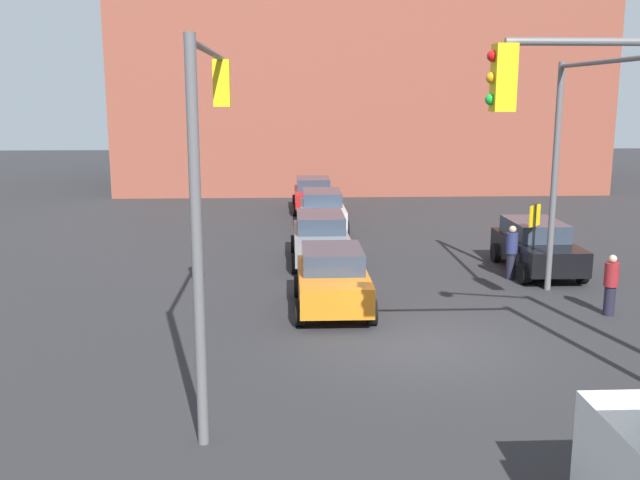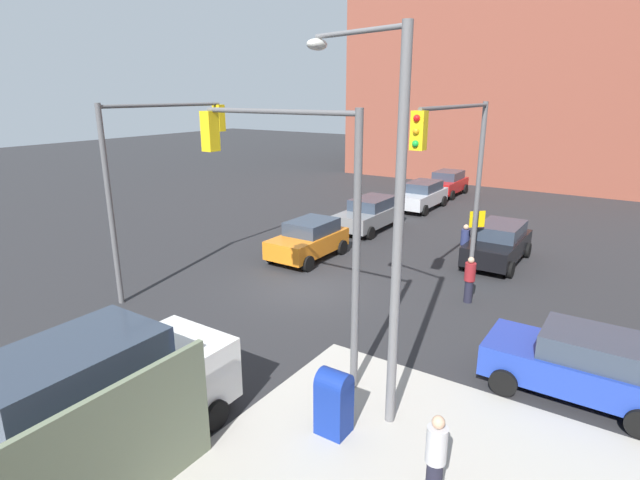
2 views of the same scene
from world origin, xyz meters
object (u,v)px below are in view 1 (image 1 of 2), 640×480
at_px(hatchback_silver, 322,210).
at_px(sedan_red, 313,194).
at_px(traffic_signal_nw_corner, 594,133).
at_px(coupe_orange, 333,279).
at_px(pedestrian_walking_north, 611,284).
at_px(pedestrian_waiting, 511,251).
at_px(traffic_signal_se_corner, 209,150).
at_px(hatchback_gray, 321,237).
at_px(hatchback_black, 536,246).

relative_size(hatchback_silver, sedan_red, 1.12).
xyz_separation_m(traffic_signal_nw_corner, coupe_orange, (-0.75, -6.42, -3.83)).
xyz_separation_m(coupe_orange, pedestrian_walking_north, (0.85, 7.12, -0.01)).
relative_size(traffic_signal_nw_corner, pedestrian_waiting, 3.88).
xyz_separation_m(traffic_signal_se_corner, coupe_orange, (-5.29, 2.58, -3.79)).
relative_size(coupe_orange, sedan_red, 0.96).
xyz_separation_m(traffic_signal_se_corner, pedestrian_walking_north, (-4.44, 9.70, -3.80)).
distance_m(coupe_orange, hatchback_gray, 5.56).
relative_size(hatchback_silver, pedestrian_walking_north, 2.79).
bearing_deg(pedestrian_walking_north, hatchback_black, -0.81).
bearing_deg(hatchback_gray, pedestrian_waiting, 65.68).
bearing_deg(traffic_signal_nw_corner, pedestrian_walking_north, 81.40).
height_order(traffic_signal_se_corner, sedan_red, traffic_signal_se_corner).
xyz_separation_m(hatchback_silver, sedan_red, (-4.94, -0.19, -0.00)).
bearing_deg(hatchback_silver, pedestrian_waiting, 32.47).
height_order(traffic_signal_se_corner, pedestrian_waiting, traffic_signal_se_corner).
height_order(hatchback_black, pedestrian_waiting, pedestrian_waiting).
xyz_separation_m(hatchback_silver, hatchback_gray, (5.94, -0.34, 0.00)).
bearing_deg(traffic_signal_se_corner, pedestrian_waiting, 134.79).
xyz_separation_m(traffic_signal_se_corner, sedan_red, (-21.73, 2.67, -3.78)).
height_order(traffic_signal_nw_corner, traffic_signal_se_corner, same).
bearing_deg(pedestrian_waiting, coupe_orange, -50.23).
xyz_separation_m(hatchback_gray, sedan_red, (-10.88, 0.14, -0.00)).
xyz_separation_m(hatchback_silver, coupe_orange, (11.50, -0.28, -0.00)).
height_order(hatchback_silver, coupe_orange, same).
xyz_separation_m(hatchback_black, sedan_red, (-12.57, -6.74, -0.00)).
distance_m(hatchback_gray, sedan_red, 10.88).
xyz_separation_m(traffic_signal_se_corner, hatchback_gray, (-10.85, 2.52, -3.78)).
distance_m(hatchback_black, sedan_red, 14.26).
distance_m(traffic_signal_nw_corner, coupe_orange, 7.52).
height_order(hatchback_black, coupe_orange, same).
height_order(traffic_signal_se_corner, hatchback_gray, traffic_signal_se_corner).
distance_m(coupe_orange, sedan_red, 16.44).
height_order(traffic_signal_nw_corner, pedestrian_walking_north, traffic_signal_nw_corner).
bearing_deg(traffic_signal_nw_corner, pedestrian_waiting, -169.27).
bearing_deg(pedestrian_walking_north, hatchback_silver, 24.59).
relative_size(sedan_red, pedestrian_walking_north, 2.48).
bearing_deg(hatchback_silver, hatchback_gray, -3.24).
relative_size(coupe_orange, hatchback_gray, 0.85).
bearing_deg(traffic_signal_se_corner, traffic_signal_nw_corner, 116.79).
relative_size(traffic_signal_nw_corner, hatchback_silver, 1.46).
xyz_separation_m(hatchback_black, coupe_orange, (3.87, -6.83, -0.00)).
xyz_separation_m(traffic_signal_nw_corner, traffic_signal_se_corner, (4.54, -9.00, -0.05)).
height_order(hatchback_silver, pedestrian_walking_north, hatchback_silver).
bearing_deg(pedestrian_waiting, sedan_red, -144.82).
relative_size(traffic_signal_se_corner, pedestrian_waiting, 3.88).
relative_size(sedan_red, pedestrian_waiting, 2.37).
xyz_separation_m(traffic_signal_nw_corner, sedan_red, (-17.18, -6.33, -3.83)).
bearing_deg(hatchback_silver, coupe_orange, -1.39).
bearing_deg(hatchback_silver, traffic_signal_nw_corner, 26.64).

